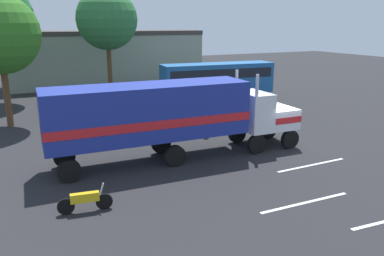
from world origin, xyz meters
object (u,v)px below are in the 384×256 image
Objects in this scene: person_bystander at (207,123)px; tree_right at (107,19)px; semi_truck at (169,114)px; parked_bus at (217,77)px; parked_car at (102,102)px; motorcycle at (85,200)px.

tree_right is (-1.97, 16.69, 6.58)m from person_bystander.
person_bystander is at bearing -83.26° from tree_right.
tree_right reaches higher than semi_truck.
parked_bus is 2.39× the size of parked_car.
parked_car is 9.67m from tree_right.
tree_right is (1.90, 19.65, 4.95)m from semi_truck.
person_bystander is at bearing 37.44° from semi_truck.
semi_truck is 6.79× the size of motorcycle.
tree_right reaches higher than person_bystander.
parked_car is 2.23× the size of motorcycle.
motorcycle is at bearing -142.42° from person_bystander.
parked_car is (-4.45, 10.13, -0.09)m from person_bystander.
tree_right is at bearing 84.49° from semi_truck.
tree_right reaches higher than motorcycle.
semi_truck is 13.22m from parked_car.
parked_car is at bearing 113.70° from person_bystander.
person_bystander is 11.07m from parked_car.
semi_truck is 8.76× the size of person_bystander.
motorcycle is (-5.31, -4.10, -2.04)m from semi_truck.
parked_car reaches higher than motorcycle.
motorcycle is at bearing -105.38° from parked_car.
parked_bus is at bearing 47.92° from motorcycle.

